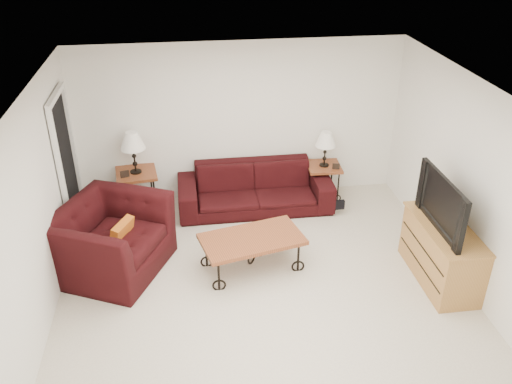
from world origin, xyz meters
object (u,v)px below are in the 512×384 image
at_px(lamp_right, 325,149).
at_px(armchair, 111,239).
at_px(backpack, 335,199).
at_px(side_table_right, 323,181).
at_px(sofa, 255,188).
at_px(television, 450,203).
at_px(lamp_left, 134,153).
at_px(tv_stand, 442,253).
at_px(side_table_left, 138,191).
at_px(coffee_table, 252,253).

distance_m(lamp_right, armchair, 3.53).
distance_m(armchair, backpack, 3.41).
distance_m(side_table_right, armchair, 3.51).
height_order(sofa, television, television).
xyz_separation_m(side_table_right, lamp_left, (-2.92, -0.00, 0.69)).
distance_m(side_table_right, tv_stand, 2.47).
distance_m(tv_stand, backpack, 2.01).
height_order(armchair, television, television).
height_order(side_table_left, armchair, armchair).
xyz_separation_m(side_table_left, tv_stand, (3.85, -2.29, 0.06)).
xyz_separation_m(side_table_left, television, (3.83, -2.29, 0.79)).
xyz_separation_m(sofa, coffee_table, (-0.25, -1.57, -0.10)).
bearing_deg(coffee_table, side_table_left, 131.23).
height_order(lamp_left, lamp_right, lamp_left).
xyz_separation_m(side_table_left, backpack, (2.99, -0.48, -0.10)).
height_order(tv_stand, television, television).
bearing_deg(side_table_right, lamp_right, 0.00).
relative_size(tv_stand, backpack, 2.90).
xyz_separation_m(sofa, backpack, (1.21, -0.30, -0.12)).
bearing_deg(side_table_left, television, -30.83).
bearing_deg(lamp_left, tv_stand, -30.70).
height_order(side_table_right, tv_stand, tv_stand).
xyz_separation_m(lamp_right, television, (0.91, -2.29, 0.26)).
relative_size(side_table_right, coffee_table, 0.44).
height_order(sofa, lamp_left, lamp_left).
height_order(side_table_right, coffee_table, side_table_right).
height_order(side_table_right, lamp_left, lamp_left).
relative_size(lamp_left, television, 0.56).
bearing_deg(coffee_table, sofa, 80.90).
bearing_deg(backpack, lamp_left, -174.86).
height_order(lamp_right, backpack, lamp_right).
height_order(lamp_left, coffee_table, lamp_left).
bearing_deg(side_table_left, armchair, -99.68).
bearing_deg(television, side_table_left, -120.83).
xyz_separation_m(side_table_left, coffee_table, (1.53, -1.75, -0.08)).
xyz_separation_m(coffee_table, armchair, (-1.79, 0.26, 0.21)).
relative_size(lamp_left, lamp_right, 1.15).
bearing_deg(armchair, sofa, -31.64).
height_order(coffee_table, tv_stand, tv_stand).
xyz_separation_m(side_table_left, lamp_right, (2.92, 0.00, 0.53)).
distance_m(sofa, side_table_left, 1.79).
bearing_deg(side_table_left, sofa, -5.76).
xyz_separation_m(sofa, armchair, (-2.04, -1.31, 0.11)).
distance_m(coffee_table, tv_stand, 2.38).
bearing_deg(lamp_right, side_table_left, -180.00).
bearing_deg(backpack, coffee_table, -124.68).
height_order(lamp_right, tv_stand, lamp_right).
bearing_deg(coffee_table, armchair, 171.87).
xyz_separation_m(armchair, tv_stand, (4.11, -0.79, -0.06)).
height_order(sofa, side_table_right, sofa).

